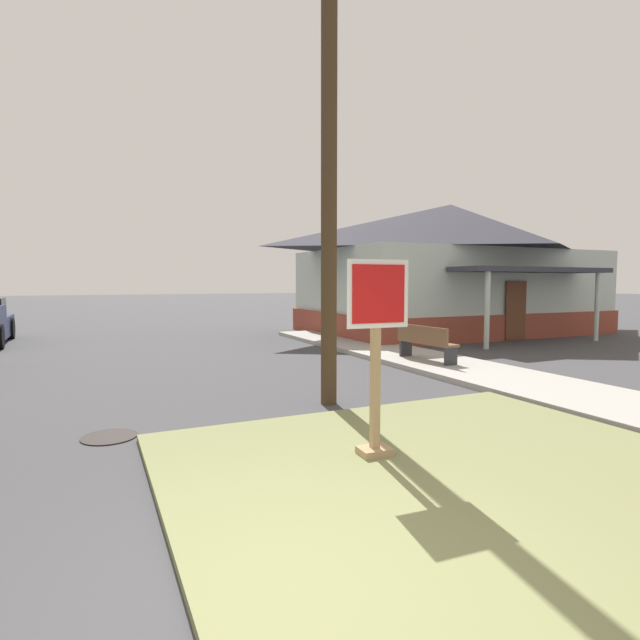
{
  "coord_description": "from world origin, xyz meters",
  "views": [
    {
      "loc": [
        -1.07,
        -2.72,
        2.03
      ],
      "look_at": [
        2.05,
        4.0,
        1.46
      ],
      "focal_mm": 27.78,
      "sensor_mm": 36.0,
      "label": 1
    }
  ],
  "objects_px": {
    "stop_sign": "(376,360)",
    "manhole_cover": "(109,437)",
    "street_bench": "(425,341)",
    "utility_pole": "(329,105)"
  },
  "relations": [
    {
      "from": "stop_sign",
      "to": "manhole_cover",
      "type": "xyz_separation_m",
      "value": [
        -2.7,
        2.22,
        -1.15
      ]
    },
    {
      "from": "street_bench",
      "to": "utility_pole",
      "type": "height_order",
      "value": "utility_pole"
    },
    {
      "from": "street_bench",
      "to": "utility_pole",
      "type": "distance_m",
      "value": 6.17
    },
    {
      "from": "utility_pole",
      "to": "stop_sign",
      "type": "bearing_deg",
      "value": -104.73
    },
    {
      "from": "stop_sign",
      "to": "street_bench",
      "type": "bearing_deg",
      "value": 48.47
    },
    {
      "from": "manhole_cover",
      "to": "utility_pole",
      "type": "distance_m",
      "value": 5.92
    },
    {
      "from": "stop_sign",
      "to": "street_bench",
      "type": "relative_size",
      "value": 1.22
    },
    {
      "from": "stop_sign",
      "to": "street_bench",
      "type": "height_order",
      "value": "stop_sign"
    },
    {
      "from": "stop_sign",
      "to": "utility_pole",
      "type": "distance_m",
      "value": 4.57
    },
    {
      "from": "street_bench",
      "to": "utility_pole",
      "type": "relative_size",
      "value": 0.19
    }
  ]
}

